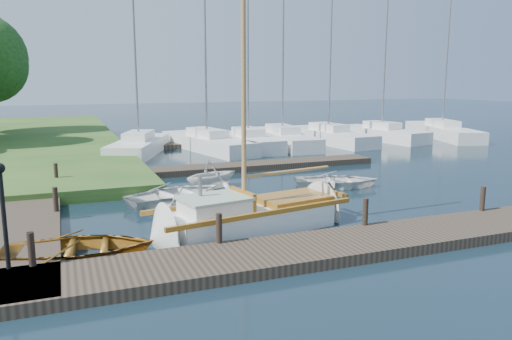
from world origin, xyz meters
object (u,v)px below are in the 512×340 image
object	(u,v)px
mooring_post_1	(219,228)
marina_boat_3	(282,137)
dinghy	(79,245)
marina_boat_2	(248,140)
lamp_post	(3,202)
mooring_post_0	(31,249)
marina_boat_1	(207,142)
marina_boat_5	(382,133)
mooring_post_4	(56,199)
mooring_post_3	(483,199)
marina_boat_4	(328,135)
sailboat	(255,218)
marina_boat_0	(139,145)
mooring_post_2	(365,212)
tender_a	(176,192)
tender_b	(212,172)
tender_c	(336,179)
mooring_post_5	(56,173)
marina_boat_7	(442,130)

from	to	relation	value
mooring_post_1	marina_boat_3	distance (m)	22.08
dinghy	marina_boat_2	size ratio (longest dim) A/B	0.35
lamp_post	marina_boat_2	size ratio (longest dim) A/B	0.23
mooring_post_0	marina_boat_1	xyz separation A→B (m)	(9.57, 18.96, -0.13)
mooring_post_1	dinghy	bearing A→B (deg)	165.10
marina_boat_5	mooring_post_4	bearing A→B (deg)	113.24
mooring_post_3	marina_boat_4	world-z (taller)	marina_boat_4
dinghy	marina_boat_2	xyz separation A→B (m)	(11.17, 17.54, 0.19)
mooring_post_4	sailboat	bearing A→B (deg)	-30.17
marina_boat_0	marina_boat_2	distance (m)	7.03
mooring_post_4	marina_boat_4	bearing A→B (deg)	38.30
marina_boat_0	marina_boat_1	world-z (taller)	marina_boat_1
mooring_post_2	tender_a	xyz separation A→B (m)	(-4.33, 6.01, -0.31)
marina_boat_3	mooring_post_0	bearing A→B (deg)	145.97
mooring_post_2	dinghy	bearing A→B (deg)	173.41
tender_b	tender_c	bearing A→B (deg)	-130.68
marina_boat_2	marina_boat_0	bearing A→B (deg)	85.52
lamp_post	marina_boat_2	xyz separation A→B (m)	(12.72, 18.46, -1.30)
mooring_post_0	marina_boat_3	size ratio (longest dim) A/B	0.07
tender_a	tender_c	bearing A→B (deg)	-109.04
mooring_post_5	mooring_post_1	bearing A→B (deg)	-68.20
marina_boat_4	marina_boat_5	size ratio (longest dim) A/B	0.91
marina_boat_0	marina_boat_1	xyz separation A→B (m)	(4.37, 0.19, -0.00)
dinghy	marina_boat_1	size ratio (longest dim) A/B	0.33
mooring_post_3	marina_boat_2	size ratio (longest dim) A/B	0.07
mooring_post_5	tender_c	size ratio (longest dim) A/B	0.23
tender_a	marina_boat_2	distance (m)	14.56
tender_a	tender_b	distance (m)	2.74
sailboat	marina_boat_2	size ratio (longest dim) A/B	0.91
marina_boat_5	mooring_post_2	bearing A→B (deg)	134.59
mooring_post_4	mooring_post_3	bearing A→B (deg)	-21.04
tender_a	marina_boat_1	world-z (taller)	marina_boat_1
mooring_post_1	marina_boat_4	bearing A→B (deg)	53.69
mooring_post_1	sailboat	distance (m)	2.41
mooring_post_0	tender_a	world-z (taller)	mooring_post_0
marina_boat_5	marina_boat_3	bearing A→B (deg)	80.82
marina_boat_2	marina_boat_5	size ratio (longest dim) A/B	0.96
mooring_post_0	dinghy	bearing A→B (deg)	41.12
mooring_post_3	mooring_post_4	xyz separation A→B (m)	(-13.00, 5.00, 0.00)
mooring_post_0	marina_boat_5	distance (m)	30.28
dinghy	mooring_post_3	bearing A→B (deg)	-86.29
marina_boat_7	mooring_post_4	bearing A→B (deg)	134.20
mooring_post_0	mooring_post_3	world-z (taller)	same
marina_boat_0	mooring_post_2	bearing A→B (deg)	-145.93
mooring_post_3	marina_boat_3	size ratio (longest dim) A/B	0.07
mooring_post_0	mooring_post_5	distance (m)	10.01
mooring_post_3	lamp_post	world-z (taller)	lamp_post
mooring_post_3	marina_boat_4	xyz separation A→B (m)	(5.28, 19.44, -0.14)
dinghy	marina_boat_5	world-z (taller)	marina_boat_5
mooring_post_0	tender_a	bearing A→B (deg)	52.15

